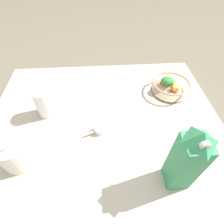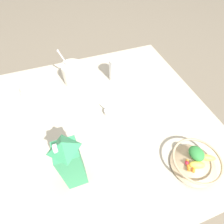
% 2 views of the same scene
% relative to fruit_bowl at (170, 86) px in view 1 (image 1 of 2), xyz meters
% --- Properties ---
extents(ground_plane, '(6.00, 6.00, 0.00)m').
position_rel_fruit_bowl_xyz_m(ground_plane, '(-0.37, -0.28, -0.08)').
color(ground_plane, '#665B4C').
extents(countertop, '(1.12, 1.12, 0.04)m').
position_rel_fruit_bowl_xyz_m(countertop, '(-0.37, -0.28, -0.06)').
color(countertop, '#B2A893').
rests_on(countertop, ground_plane).
extents(fruit_bowl, '(0.20, 0.20, 0.09)m').
position_rel_fruit_bowl_xyz_m(fruit_bowl, '(0.00, 0.00, 0.00)').
color(fruit_bowl, tan).
rests_on(fruit_bowl, countertop).
extents(milk_carton, '(0.08, 0.08, 0.30)m').
position_rel_fruit_bowl_xyz_m(milk_carton, '(-0.12, -0.48, 0.11)').
color(milk_carton, '#338C59').
rests_on(milk_carton, countertop).
extents(yogurt_tub, '(0.12, 0.12, 0.23)m').
position_rel_fruit_bowl_xyz_m(yogurt_tub, '(-0.71, -0.37, 0.03)').
color(yogurt_tub, silver).
rests_on(yogurt_tub, countertop).
extents(drinking_cup, '(0.09, 0.09, 0.15)m').
position_rel_fruit_bowl_xyz_m(drinking_cup, '(-0.65, -0.12, 0.04)').
color(drinking_cup, white).
rests_on(drinking_cup, countertop).
extents(measuring_scoop, '(0.09, 0.05, 0.03)m').
position_rel_fruit_bowl_xyz_m(measuring_scoop, '(-0.39, -0.25, -0.03)').
color(measuring_scoop, white).
rests_on(measuring_scoop, countertop).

